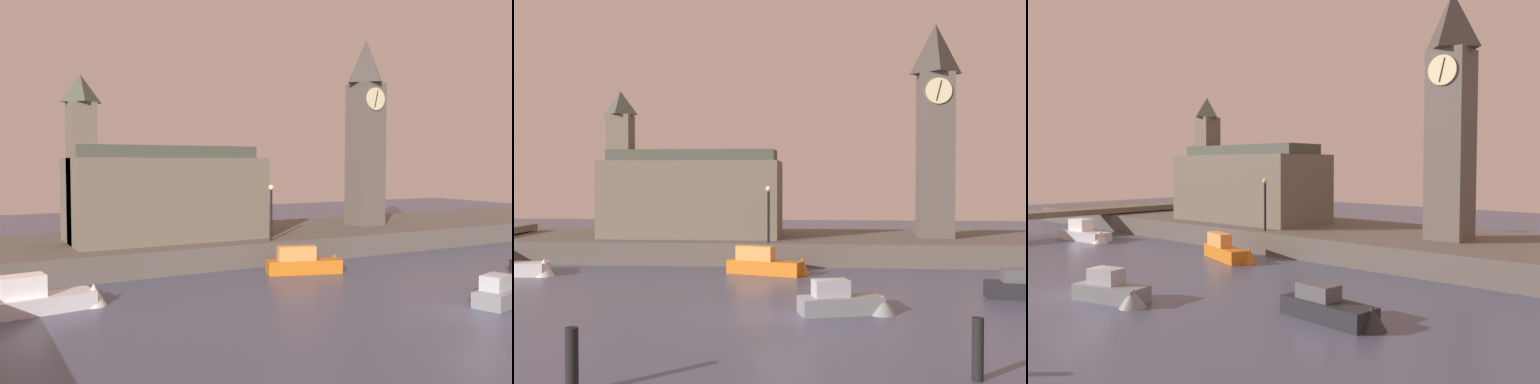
% 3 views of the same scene
% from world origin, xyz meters
% --- Properties ---
extents(ground_plane, '(120.00, 120.00, 0.00)m').
position_xyz_m(ground_plane, '(0.00, 0.00, 0.00)').
color(ground_plane, '#474C66').
extents(far_embankment, '(70.00, 12.00, 1.50)m').
position_xyz_m(far_embankment, '(0.00, 20.00, 0.75)').
color(far_embankment, '#5B544C').
rests_on(far_embankment, ground).
extents(clock_tower, '(2.56, 2.60, 14.96)m').
position_xyz_m(clock_tower, '(9.56, 19.26, 9.26)').
color(clock_tower, '#5B544C').
rests_on(clock_tower, far_embankment).
extents(parliament_hall, '(12.50, 6.22, 10.49)m').
position_xyz_m(parliament_hall, '(-7.89, 19.04, 4.58)').
color(parliament_hall, '#6B6051').
rests_on(parliament_hall, far_embankment).
extents(streetlamp, '(0.36, 0.36, 3.66)m').
position_xyz_m(streetlamp, '(-1.83, 14.86, 3.80)').
color(streetlamp, black).
rests_on(streetlamp, far_embankment).
extents(boat_ferry_white, '(5.76, 2.16, 1.90)m').
position_xyz_m(boat_ferry_white, '(-16.35, 9.43, 0.55)').
color(boat_ferry_white, silver).
rests_on(boat_ferry_white, ground).
extents(boat_cruiser_grey, '(4.30, 2.22, 1.45)m').
position_xyz_m(boat_cruiser_grey, '(2.64, 0.69, 0.49)').
color(boat_cruiser_grey, gray).
rests_on(boat_cruiser_grey, ground).
extents(boat_patrol_orange, '(5.13, 2.41, 1.78)m').
position_xyz_m(boat_patrol_orange, '(-1.52, 11.07, 0.60)').
color(boat_patrol_orange, orange).
rests_on(boat_patrol_orange, ground).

